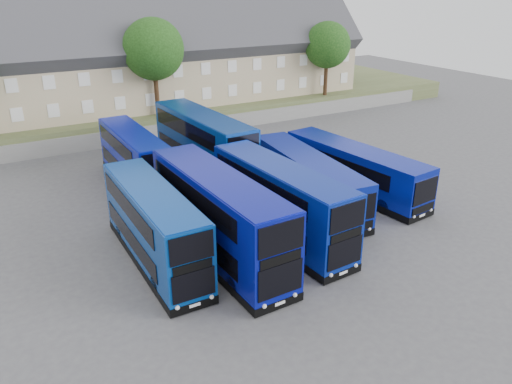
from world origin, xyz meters
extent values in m
plane|color=#4B4A50|center=(0.00, 0.00, 0.00)|extent=(120.00, 120.00, 0.00)
cube|color=slate|center=(0.00, 24.00, 0.75)|extent=(70.00, 0.40, 1.50)
cube|color=#515932|center=(0.00, 34.00, 1.00)|extent=(80.00, 20.00, 2.00)
cube|color=tan|center=(-6.00, 30.00, 5.00)|extent=(6.00, 8.00, 6.00)
cube|color=#3B3B40|center=(-6.00, 30.00, 8.00)|extent=(6.00, 10.40, 10.40)
cube|color=brown|center=(-4.50, 30.00, 11.84)|extent=(0.60, 0.90, 1.40)
cube|color=tan|center=(0.00, 30.00, 5.00)|extent=(6.00, 8.00, 6.00)
cube|color=#3B3B40|center=(0.00, 30.00, 8.00)|extent=(6.00, 10.40, 10.40)
cube|color=brown|center=(1.50, 30.00, 11.84)|extent=(0.60, 0.90, 1.40)
cube|color=tan|center=(6.00, 30.00, 5.00)|extent=(6.00, 8.00, 6.00)
cube|color=#3B3B40|center=(6.00, 30.00, 8.00)|extent=(6.00, 10.40, 10.40)
cube|color=brown|center=(7.50, 30.00, 11.84)|extent=(0.60, 0.90, 1.40)
cube|color=tan|center=(12.00, 30.00, 5.00)|extent=(6.00, 8.00, 6.00)
cube|color=#3B3B40|center=(12.00, 30.00, 8.00)|extent=(6.00, 10.40, 10.40)
cube|color=brown|center=(13.50, 30.00, 11.84)|extent=(0.60, 0.90, 1.40)
cube|color=tan|center=(18.00, 30.00, 5.00)|extent=(6.00, 8.00, 6.00)
cube|color=#3B3B40|center=(18.00, 30.00, 8.00)|extent=(6.00, 10.40, 10.40)
cube|color=brown|center=(19.50, 30.00, 11.84)|extent=(0.60, 0.90, 1.40)
cube|color=tan|center=(24.00, 30.00, 5.00)|extent=(6.00, 8.00, 6.00)
cube|color=#3B3B40|center=(24.00, 30.00, 8.00)|extent=(6.00, 10.40, 10.40)
cube|color=brown|center=(25.50, 30.00, 11.84)|extent=(0.60, 0.90, 1.40)
cube|color=navy|center=(-6.52, 2.21, 2.27)|extent=(2.45, 10.51, 3.85)
cube|color=black|center=(-6.52, 2.21, 0.30)|extent=(2.49, 10.55, 0.45)
cube|color=black|center=(-6.55, -3.06, 1.48)|extent=(2.09, 0.07, 1.43)
cube|color=black|center=(-6.55, -3.06, 3.39)|extent=(2.09, 0.07, 1.34)
cylinder|color=black|center=(-7.58, -0.83, 0.50)|extent=(0.31, 1.00, 1.00)
cube|color=#070E86|center=(-3.27, 1.04, 2.54)|extent=(3.05, 11.89, 4.38)
cube|color=black|center=(-3.27, 1.04, 0.30)|extent=(3.09, 11.93, 0.45)
cube|color=black|center=(-3.08, -4.89, 1.66)|extent=(2.39, 0.13, 1.61)
cube|color=black|center=(-3.08, -4.89, 3.81)|extent=(2.39, 0.13, 1.50)
cylinder|color=black|center=(-4.35, -2.70, 0.50)|extent=(0.33, 1.01, 1.00)
cube|color=navy|center=(0.80, 1.27, 2.39)|extent=(3.18, 11.22, 4.08)
cube|color=black|center=(0.80, 1.27, 0.30)|extent=(3.22, 11.26, 0.45)
cube|color=black|center=(1.13, -4.29, 1.56)|extent=(2.22, 0.19, 1.51)
cube|color=black|center=(1.13, -4.29, 3.58)|extent=(2.22, 0.19, 1.41)
cylinder|color=black|center=(-0.11, -2.13, 0.50)|extent=(0.36, 1.02, 1.00)
cube|color=#0816A3|center=(-4.04, 13.75, 2.21)|extent=(2.39, 10.21, 3.73)
cube|color=black|center=(-4.04, 13.75, 0.30)|extent=(2.43, 10.25, 0.45)
cube|color=black|center=(-4.00, 8.62, 1.44)|extent=(2.02, 0.07, 1.39)
cube|color=black|center=(-4.00, 8.62, 3.29)|extent=(2.02, 0.07, 1.30)
cylinder|color=black|center=(-5.03, 10.85, 0.50)|extent=(0.31, 1.00, 1.00)
cube|color=navy|center=(1.37, 13.32, 2.57)|extent=(3.36, 12.12, 4.45)
cube|color=black|center=(1.37, 13.32, 0.30)|extent=(3.41, 12.16, 0.45)
cube|color=black|center=(1.70, 7.30, 1.69)|extent=(2.43, 0.19, 1.64)
cube|color=black|center=(1.70, 7.30, 3.87)|extent=(2.43, 0.19, 1.53)
cylinder|color=black|center=(0.36, 9.46, 0.50)|extent=(0.35, 1.01, 1.00)
cube|color=#07188C|center=(5.18, 4.68, 1.84)|extent=(3.75, 12.27, 2.97)
cube|color=black|center=(5.18, 4.68, 0.30)|extent=(3.79, 12.31, 0.45)
cube|color=black|center=(4.55, -1.36, 2.06)|extent=(2.21, 0.29, 1.61)
cylinder|color=black|center=(3.68, 0.98, 0.50)|extent=(0.40, 1.03, 1.00)
cube|color=#071488|center=(9.19, 4.59, 1.84)|extent=(3.76, 12.27, 2.97)
cube|color=black|center=(9.19, 4.59, 0.30)|extent=(3.81, 12.32, 0.45)
cube|color=black|center=(9.82, -1.45, 2.06)|extent=(2.21, 0.29, 1.61)
cylinder|color=black|center=(8.48, 0.65, 0.50)|extent=(0.40, 1.03, 1.00)
cylinder|color=#382314|center=(2.00, 25.50, 4.25)|extent=(0.44, 0.44, 4.50)
sphere|color=#17340E|center=(2.00, 25.50, 8.30)|extent=(5.76, 5.76, 5.76)
sphere|color=#17340E|center=(2.60, 25.90, 7.40)|extent=(3.96, 3.96, 3.96)
cylinder|color=#382314|center=(22.00, 25.00, 4.00)|extent=(0.44, 0.44, 4.00)
sphere|color=#0E340E|center=(22.00, 25.00, 7.60)|extent=(5.12, 5.12, 5.12)
sphere|color=#0E340E|center=(22.60, 25.40, 6.80)|extent=(3.52, 3.52, 3.52)
cylinder|color=#382314|center=(28.00, 32.00, 4.12)|extent=(0.44, 0.44, 4.25)
sphere|color=#1E380F|center=(28.00, 32.00, 7.95)|extent=(5.44, 5.44, 5.44)
sphere|color=#1E380F|center=(28.60, 32.40, 7.10)|extent=(3.74, 3.74, 3.74)
camera|label=1|loc=(-13.61, -21.01, 14.12)|focal=35.00mm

